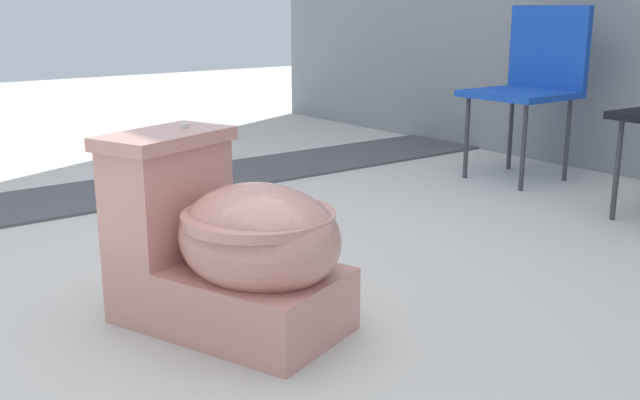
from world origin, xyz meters
TOP-DOWN VIEW (x-y plane):
  - ground_plane at (0.00, 0.00)m, footprint 14.00×14.00m
  - gravel_strip at (-1.34, 0.50)m, footprint 0.56×8.00m
  - toilet at (0.25, -0.13)m, footprint 0.72×0.56m
  - folding_chair_left at (-0.41, 1.98)m, footprint 0.44×0.44m

SIDE VIEW (x-z plane):
  - ground_plane at x=0.00m, z-range 0.00..0.00m
  - gravel_strip at x=-1.34m, z-range 0.00..0.01m
  - toilet at x=0.25m, z-range -0.04..0.48m
  - folding_chair_left at x=-0.41m, z-range 0.09..0.93m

